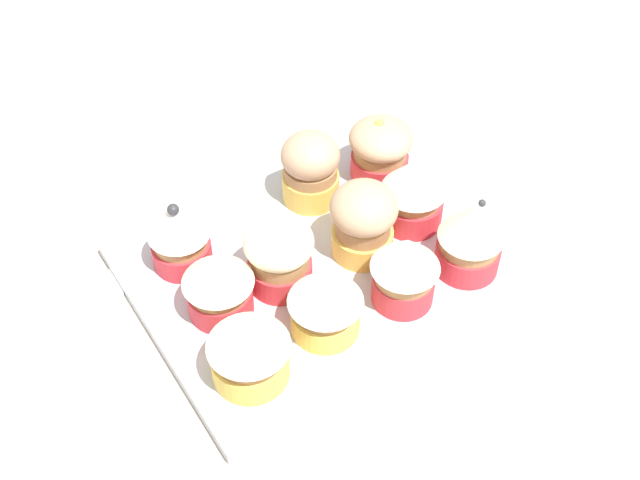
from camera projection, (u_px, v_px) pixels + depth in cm
name	position (u px, v px, depth cm)	size (l,w,h in cm)	color
ground_plane	(320.00, 283.00, 77.46)	(180.00, 180.00, 3.00)	#B2A899
baking_tray	(320.00, 267.00, 75.93)	(31.79, 24.92, 1.20)	silver
cupcake_0	(249.00, 347.00, 64.94)	(6.59, 6.59, 6.86)	#EFC651
cupcake_1	(325.00, 298.00, 67.78)	(6.22, 6.22, 7.39)	#EFC651
cupcake_2	(405.00, 268.00, 70.00)	(5.84, 5.84, 7.26)	#D1333D
cupcake_3	(471.00, 236.00, 72.43)	(5.76, 5.76, 7.81)	#D1333D
cupcake_4	(219.00, 284.00, 69.14)	(6.01, 6.01, 6.92)	#D1333D
cupcake_5	(281.00, 256.00, 71.18)	(5.94, 5.94, 6.99)	#D1333D
cupcake_6	(363.00, 220.00, 73.69)	(5.95, 5.95, 7.52)	#EFC651
cupcake_7	(412.00, 189.00, 76.38)	(5.96, 5.96, 7.53)	#D1333D
cupcake_8	(179.00, 234.00, 72.93)	(5.47, 5.47, 7.36)	#D1333D
cupcake_9	(310.00, 168.00, 78.55)	(5.45, 5.45, 7.28)	#EFC651
cupcake_10	(380.00, 149.00, 81.10)	(6.11, 6.11, 6.44)	#D1333D
napkin	(67.00, 341.00, 70.82)	(10.01, 14.24, 0.60)	white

